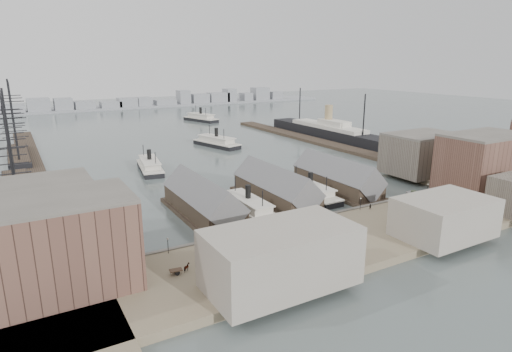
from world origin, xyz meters
TOP-DOWN VIEW (x-y plane):
  - ground at (0.00, 0.00)m, footprint 900.00×900.00m
  - quay at (0.00, -20.00)m, footprint 180.00×30.00m
  - seawall at (0.00, -5.20)m, footprint 180.00×1.20m
  - west_wharf at (-68.00, 100.00)m, footprint 10.00×220.00m
  - east_wharf at (78.00, 90.00)m, footprint 10.00×180.00m
  - ferry_shed_west at (-26.00, 16.88)m, footprint 14.00×42.00m
  - ferry_shed_center at (0.00, 16.88)m, footprint 14.00×42.00m
  - ferry_shed_east at (26.00, 16.88)m, footprint 14.00×42.00m
  - warehouse_west_front at (-70.00, -12.00)m, footprint 32.00×18.00m
  - warehouse_west_back at (-70.00, 18.00)m, footprint 26.00×20.00m
  - warehouse_east_front at (66.00, -12.00)m, footprint 30.00×18.00m
  - warehouse_east_back at (68.00, 15.00)m, footprint 28.00×20.00m
  - street_bldg_center at (20.00, -32.00)m, footprint 24.00×16.00m
  - street_bldg_west at (-30.00, -32.00)m, footprint 30.00×16.00m
  - lamp_post_far_w at (-45.00, -7.00)m, footprint 0.44×0.44m
  - lamp_post_near_w at (-15.00, -7.00)m, footprint 0.44×0.44m
  - lamp_post_near_e at (15.00, -7.00)m, footprint 0.44×0.44m
  - lamp_post_far_e at (45.00, -7.00)m, footprint 0.44×0.44m
  - far_shore at (-2.07, 334.14)m, footprint 500.00×40.00m
  - ferry_docked_west at (-13.00, 12.27)m, footprint 8.05×26.84m
  - ferry_docked_east at (13.00, 15.36)m, footprint 7.96×26.54m
  - ferry_open_near at (-24.10, 78.86)m, footprint 12.45×28.62m
  - ferry_open_mid at (23.13, 113.48)m, footprint 16.90×31.67m
  - ferry_open_far at (54.80, 210.93)m, footprint 18.47×32.99m
  - sailing_ship_near at (-74.45, 64.76)m, footprint 8.76×60.32m
  - sailing_ship_mid at (-72.03, 128.78)m, footprint 9.01×52.04m
  - ocean_steamer at (92.00, 102.71)m, footprint 13.71×100.16m
  - tram at (33.74, -14.29)m, footprint 3.70×10.78m
  - horse_cart_left at (-44.95, -17.40)m, footprint 4.83×2.03m
  - horse_cart_center at (-16.94, -19.86)m, footprint 4.92×1.69m
  - horse_cart_right at (17.73, -24.20)m, footprint 4.79×3.61m
  - pedestrian_0 at (-55.84, -13.34)m, footprint 0.63×0.72m
  - pedestrian_1 at (-35.83, -16.64)m, footprint 1.00×0.97m
  - pedestrian_2 at (-21.53, -8.58)m, footprint 1.10×0.70m
  - pedestrian_3 at (-22.18, -24.54)m, footprint 1.07×0.49m
  - pedestrian_4 at (-8.09, -16.83)m, footprint 1.05×0.94m
  - pedestrian_5 at (1.81, -17.28)m, footprint 0.70×0.61m
  - pedestrian_6 at (18.13, -8.00)m, footprint 0.78×0.92m
  - pedestrian_7 at (29.68, -26.23)m, footprint 1.23×1.09m
  - pedestrian_8 at (39.18, -14.70)m, footprint 1.01×0.42m
  - pedestrian_9 at (49.11, -20.68)m, footprint 0.65×0.89m

SIDE VIEW (x-z plane):
  - ground at x=0.00m, z-range 0.00..0.00m
  - west_wharf at x=-68.00m, z-range 0.00..1.60m
  - east_wharf at x=78.00m, z-range 0.00..1.60m
  - quay at x=0.00m, z-range 0.00..2.00m
  - seawall at x=0.00m, z-range 0.00..2.30m
  - ferry_docked_east at x=13.00m, z-range -2.52..6.96m
  - ferry_docked_west at x=-13.00m, z-range -2.55..7.04m
  - ferry_open_near at x=-24.10m, z-range -2.63..7.26m
  - ferry_open_mid at x=23.13m, z-range -2.88..7.96m
  - sailing_ship_near at x=-74.45m, z-range -15.36..20.64m
  - ferry_open_far at x=54.80m, z-range -3.00..8.29m
  - sailing_ship_mid at x=-72.03m, z-range -15.86..21.17m
  - pedestrian_5 at x=1.81m, z-range 2.00..3.61m
  - pedestrian_2 at x=-21.53m, z-range 2.00..3.62m
  - horse_cart_center at x=-16.94m, z-range 2.01..3.61m
  - pedestrian_1 at x=-35.83m, z-range 2.00..3.63m
  - pedestrian_0 at x=-55.84m, z-range 2.00..3.64m
  - pedestrian_7 at x=29.68m, z-range 2.00..3.65m
  - pedestrian_6 at x=18.13m, z-range 2.00..3.67m
  - horse_cart_right at x=17.73m, z-range 2.00..3.67m
  - pedestrian_9 at x=49.11m, z-range 2.00..3.67m
  - horse_cart_left at x=-44.95m, z-range 1.99..3.73m
  - pedestrian_8 at x=39.18m, z-range 2.00..3.72m
  - pedestrian_3 at x=-22.18m, z-range 2.00..3.79m
  - pedestrian_4 at x=-8.09m, z-range 2.00..3.81m
  - far_shore at x=-2.07m, z-range -3.96..11.77m
  - tram at x=33.74m, z-range 2.05..5.81m
  - ocean_steamer at x=92.00m, z-range -5.71..14.32m
  - ferry_shed_west at x=-26.00m, z-range -1.66..10.94m
  - ferry_shed_center at x=0.00m, z-range -1.66..10.94m
  - ferry_shed_east at x=26.00m, z-range -1.66..10.94m
  - lamp_post_far_w at x=-45.00m, z-range 2.75..6.67m
  - lamp_post_near_w at x=-15.00m, z-range 2.75..6.67m
  - lamp_post_near_e at x=15.00m, z-range 2.75..6.67m
  - lamp_post_far_e at x=45.00m, z-range 2.75..6.67m
  - street_bldg_center at x=20.00m, z-range 2.00..12.00m
  - street_bldg_west at x=-30.00m, z-range 2.00..14.00m
  - warehouse_west_back at x=-70.00m, z-range 2.00..16.00m
  - warehouse_east_back at x=68.00m, z-range 2.00..17.00m
  - warehouse_west_front at x=-70.00m, z-range 2.00..20.00m
  - warehouse_east_front at x=66.00m, z-range 2.00..21.00m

